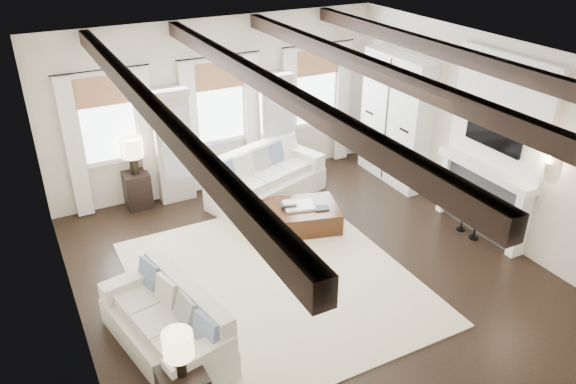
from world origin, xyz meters
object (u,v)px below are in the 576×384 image
sofa_back (264,179)px  ottoman (294,218)px  sofa_left (170,325)px  side_table_back (138,190)px

sofa_back → ottoman: bearing=-91.1°
sofa_left → side_table_back: sofa_left is taller
ottoman → side_table_back: bearing=152.9°
side_table_back → sofa_back: bearing=-19.4°
sofa_left → sofa_back: bearing=48.2°
ottoman → sofa_left: bearing=-130.3°
sofa_back → ottoman: (-0.02, -1.23, -0.19)m
sofa_back → side_table_back: bearing=160.6°
sofa_left → ottoman: sofa_left is taller
sofa_left → ottoman: 3.29m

